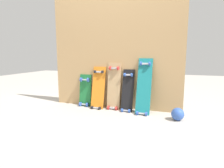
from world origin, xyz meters
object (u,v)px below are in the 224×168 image
skateboard_natural (114,88)px  skateboard_teal (144,88)px  skateboard_green (85,92)px  skateboard_black (127,93)px  rubber_ball (178,114)px  skateboard_orange (98,90)px

skateboard_natural → skateboard_teal: 0.51m
skateboard_natural → skateboard_green: bearing=178.6°
skateboard_black → rubber_ball: 0.82m
skateboard_green → skateboard_teal: size_ratio=0.67×
skateboard_black → skateboard_teal: 0.28m
skateboard_orange → skateboard_teal: (0.77, -0.04, 0.07)m
skateboard_black → skateboard_natural: bearing=171.6°
skateboard_natural → skateboard_orange: bearing=-172.9°
skateboard_natural → skateboard_black: skateboard_natural is taller
skateboard_natural → skateboard_teal: bearing=-8.4°
skateboard_black → skateboard_teal: (0.26, -0.04, 0.09)m
skateboard_natural → skateboard_teal: size_ratio=0.91×
skateboard_green → skateboard_black: bearing=-3.6°
skateboard_orange → rubber_ball: (1.26, -0.23, -0.22)m
skateboard_black → skateboard_teal: size_ratio=0.80×
skateboard_orange → rubber_ball: size_ratio=4.38×
skateboard_orange → skateboard_black: skateboard_orange is taller
skateboard_green → skateboard_black: size_ratio=0.83×
skateboard_green → skateboard_natural: 0.54m
skateboard_black → skateboard_orange: bearing=179.7°
skateboard_teal → skateboard_natural: bearing=171.6°
skateboard_teal → rubber_ball: size_ratio=5.19×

